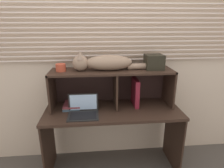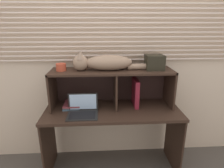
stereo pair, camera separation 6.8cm
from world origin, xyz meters
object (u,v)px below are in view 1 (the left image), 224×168
storage_box (154,62)px  book_stack (72,105)px  binder_upright (135,92)px  laptop (83,111)px  small_basket (61,68)px  cat (104,63)px

storage_box → book_stack: bearing=-179.8°
binder_upright → book_stack: (-0.71, -0.00, -0.13)m
laptop → small_basket: bearing=139.5°
cat → laptop: 0.55m
small_basket → storage_box: 0.99m
laptop → book_stack: size_ratio=1.29×
cat → binder_upright: (0.35, 0.00, -0.34)m
book_stack → small_basket: bearing=178.1°
storage_box → laptop: bearing=-166.1°
binder_upright → book_stack: size_ratio=1.29×
cat → small_basket: (-0.45, 0.00, -0.04)m
book_stack → storage_box: bearing=0.2°
binder_upright → storage_box: (0.19, 0.00, 0.34)m
binder_upright → cat: bearing=180.0°
small_basket → storage_box: bearing=0.0°
cat → storage_box: size_ratio=4.66×
small_basket → storage_box: size_ratio=0.54×
book_stack → storage_box: size_ratio=1.26×
laptop → book_stack: (-0.13, 0.19, -0.01)m
laptop → book_stack: bearing=125.2°
laptop → small_basket: 0.51m
cat → binder_upright: bearing=0.0°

